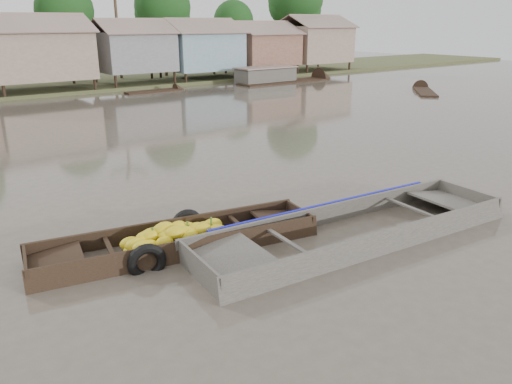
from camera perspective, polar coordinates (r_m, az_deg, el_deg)
ground at (r=11.67m, az=2.72°, el=-5.45°), size 120.00×120.00×0.00m
riverbank at (r=41.27m, az=-23.82°, el=14.96°), size 120.00×12.47×10.22m
banana_boat at (r=11.26m, az=-9.34°, el=-5.55°), size 6.54×2.70×0.86m
viewer_boat at (r=12.00m, az=11.20°, el=-4.71°), size 8.38×2.92×0.66m
distant_boats at (r=39.35m, az=-1.87°, el=12.23°), size 36.88×15.01×1.38m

